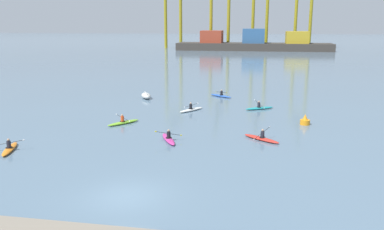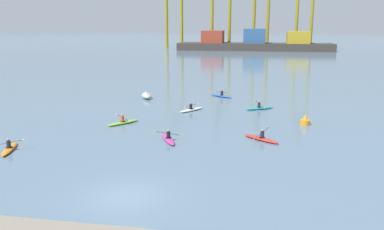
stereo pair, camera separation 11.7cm
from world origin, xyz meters
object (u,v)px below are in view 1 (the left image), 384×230
gantry_crane_west_mid (220,5)px  channel_buoy (305,121)px  capsized_dinghy (146,96)px  kayak_orange (10,148)px  kayak_white (191,109)px  container_barge (253,43)px  kayak_lime (123,122)px  kayak_red (261,138)px  kayak_teal (259,108)px  gantry_crane_east_mid (261,0)px  kayak_blue (221,96)px  kayak_magenta (169,139)px

gantry_crane_west_mid → channel_buoy: bearing=-80.1°
capsized_dinghy → kayak_orange: size_ratio=0.83×
channel_buoy → kayak_white: 12.09m
container_barge → kayak_lime: container_barge is taller
kayak_red → kayak_orange: size_ratio=0.90×
kayak_lime → kayak_teal: size_ratio=0.96×
kayak_lime → gantry_crane_east_mid: bearing=84.7°
gantry_crane_east_mid → capsized_dinghy: 113.14m
container_barge → kayak_blue: bearing=-91.2°
gantry_crane_east_mid → kayak_orange: bearing=-97.3°
container_barge → kayak_red: size_ratio=18.05×
kayak_magenta → capsized_dinghy: bearing=111.8°
kayak_magenta → kayak_teal: bearing=62.1°
kayak_orange → capsized_dinghy: bearing=80.0°
gantry_crane_west_mid → kayak_teal: (15.98, -109.77, -16.08)m
gantry_crane_east_mid → kayak_orange: (-16.99, -132.97, -18.25)m
kayak_white → kayak_red: (7.44, -9.88, 0.00)m
capsized_dinghy → kayak_orange: bearing=-100.0°
kayak_white → kayak_blue: kayak_white is taller
gantry_crane_west_mid → kayak_red: bearing=-82.4°
container_barge → gantry_crane_west_mid: bearing=153.9°
gantry_crane_west_mid → kayak_orange: size_ratio=9.49×
kayak_magenta → kayak_lime: bearing=139.7°
container_barge → kayak_white: container_barge is taller
kayak_magenta → kayak_orange: 11.80m
channel_buoy → kayak_red: kayak_red is taller
capsized_dinghy → kayak_lime: bearing=-82.9°
container_barge → kayak_orange: (-15.00, -121.25, -2.36)m
gantry_crane_west_mid → kayak_teal: bearing=-81.7°
container_barge → kayak_blue: size_ratio=17.68×
kayak_white → kayak_red: bearing=-53.0°
kayak_teal → kayak_blue: (-4.91, 6.93, 0.00)m
container_barge → kayak_teal: size_ratio=17.09×
gantry_crane_west_mid → kayak_red: gantry_crane_west_mid is taller
kayak_red → gantry_crane_west_mid: bearing=97.6°
kayak_teal → kayak_orange: same height
gantry_crane_west_mid → kayak_magenta: 124.48m
capsized_dinghy → kayak_blue: bearing=16.5°
gantry_crane_west_mid → kayak_teal: size_ratio=10.00×
gantry_crane_west_mid → kayak_lime: (3.52, -118.55, -16.08)m
channel_buoy → kayak_lime: 16.87m
kayak_blue → kayak_lime: bearing=-115.7°
kayak_magenta → kayak_orange: bearing=-157.6°
gantry_crane_east_mid → kayak_lime: size_ratio=11.85×
gantry_crane_west_mid → gantry_crane_east_mid: gantry_crane_east_mid is taller
kayak_teal → kayak_orange: bearing=-135.2°
kayak_magenta → kayak_orange: (-10.91, -4.49, 0.00)m
gantry_crane_east_mid → kayak_magenta: bearing=-92.7°
gantry_crane_east_mid → kayak_magenta: (-6.07, -128.48, -18.25)m
channel_buoy → kayak_lime: size_ratio=0.32×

